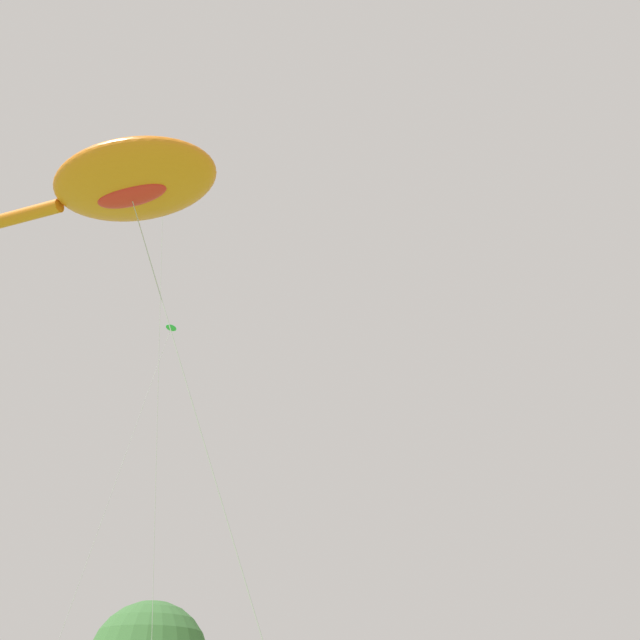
{
  "coord_description": "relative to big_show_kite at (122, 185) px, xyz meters",
  "views": [
    {
      "loc": [
        -8.02,
        -1.77,
        1.71
      ],
      "look_at": [
        -2.35,
        11.51,
        10.0
      ],
      "focal_mm": 42.3,
      "sensor_mm": 36.0,
      "label": 1
    }
  ],
  "objects": [
    {
      "name": "small_kite_triangle_green",
      "position": [
        2.44,
        7.5,
        4.14
      ],
      "size": [
        2.02,
        1.27,
        21.55
      ],
      "rotation": [
        0.0,
        0.0,
        -0.73
      ],
      "color": "orange",
      "rests_on": "ground"
    },
    {
      "name": "small_kite_box_yellow",
      "position": [
        4.5,
        15.61,
        3.22
      ],
      "size": [
        4.72,
        2.66,
        20.5
      ],
      "rotation": [
        0.0,
        0.0,
        -2.55
      ],
      "color": "green",
      "rests_on": "ground"
    },
    {
      "name": "big_show_kite",
      "position": [
        0.0,
        0.0,
        0.0
      ],
      "size": [
        12.5,
        10.05,
        16.58
      ],
      "rotation": [
        0.0,
        0.0,
        -0.76
      ],
      "color": "orange",
      "rests_on": "ground"
    }
  ]
}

